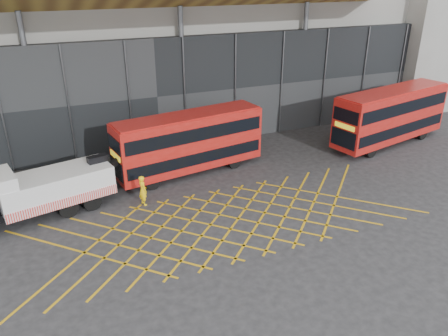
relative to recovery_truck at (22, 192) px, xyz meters
name	(u,v)px	position (x,y,z in m)	size (l,w,h in m)	color
ground_plane	(181,231)	(7.22, -4.27, -1.65)	(120.00, 120.00, 0.00)	#242427
road_markings	(225,222)	(9.62, -4.27, -1.65)	(21.56, 7.16, 0.01)	gold
construction_building	(129,14)	(9.14, 14.12, 7.33)	(55.00, 23.97, 18.00)	gray
recovery_truck	(22,192)	(0.00, 0.00, 0.00)	(10.27, 4.33, 3.57)	black
bus_towed	(189,141)	(9.95, 2.34, 0.56)	(10.01, 3.78, 3.98)	#AD140F
bus_second	(391,114)	(25.59, 1.49, 0.69)	(10.62, 4.54, 4.22)	#AD140F
worker	(143,190)	(6.12, -0.74, -0.76)	(0.65, 0.43, 1.78)	yellow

